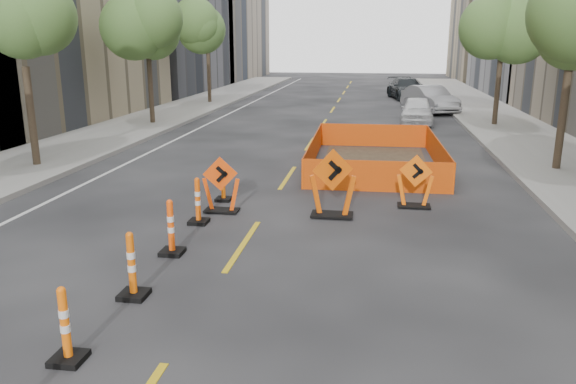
% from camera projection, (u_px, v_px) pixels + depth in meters
% --- Properties ---
extents(ground_plane, '(140.00, 140.00, 0.00)m').
position_uv_depth(ground_plane, '(177.00, 344.00, 7.80)').
color(ground_plane, black).
extents(sidewalk_left, '(4.00, 90.00, 0.15)m').
position_uv_depth(sidewalk_left, '(54.00, 154.00, 20.56)').
color(sidewalk_left, gray).
rests_on(sidewalk_left, ground).
extents(sidewalk_right, '(4.00, 90.00, 0.15)m').
position_uv_depth(sidewalk_right, '(576.00, 171.00, 17.90)').
color(sidewalk_right, gray).
rests_on(sidewalk_right, ground).
extents(bld_left_d, '(12.00, 16.00, 14.00)m').
position_uv_depth(bld_left_d, '(137.00, 4.00, 45.90)').
color(bld_left_d, '#4C4C51').
rests_on(bld_left_d, ground).
extents(bld_right_e, '(12.00, 14.00, 16.00)m').
position_uv_depth(bld_right_e, '(517.00, 3.00, 59.13)').
color(bld_right_e, tan).
rests_on(bld_right_e, ground).
extents(tree_l_b, '(2.80, 2.80, 5.95)m').
position_uv_depth(tree_l_b, '(21.00, 26.00, 17.41)').
color(tree_l_b, '#382B1E').
rests_on(tree_l_b, ground).
extents(tree_l_c, '(2.80, 2.80, 5.95)m').
position_uv_depth(tree_l_c, '(147.00, 32.00, 26.95)').
color(tree_l_c, '#382B1E').
rests_on(tree_l_c, ground).
extents(tree_l_d, '(2.80, 2.80, 5.95)m').
position_uv_depth(tree_l_d, '(207.00, 34.00, 36.49)').
color(tree_l_d, '#382B1E').
rests_on(tree_l_d, ground).
extents(tree_r_b, '(2.80, 2.80, 5.95)m').
position_uv_depth(tree_r_b, '(574.00, 26.00, 16.83)').
color(tree_r_b, '#382B1E').
rests_on(tree_r_b, ground).
extents(tree_r_c, '(2.80, 2.80, 5.95)m').
position_uv_depth(tree_r_c, '(503.00, 31.00, 26.38)').
color(tree_r_c, '#382B1E').
rests_on(tree_r_c, ground).
extents(channelizer_2, '(0.42, 0.42, 1.07)m').
position_uv_depth(channelizer_2, '(65.00, 325.00, 7.25)').
color(channelizer_2, '#F9650A').
rests_on(channelizer_2, ground).
extents(channelizer_3, '(0.45, 0.45, 1.13)m').
position_uv_depth(channelizer_3, '(132.00, 265.00, 9.09)').
color(channelizer_3, '#E45C09').
rests_on(channelizer_3, ground).
extents(channelizer_4, '(0.44, 0.44, 1.12)m').
position_uv_depth(channelizer_4, '(171.00, 227.00, 10.96)').
color(channelizer_4, '#FF4E0A').
rests_on(channelizer_4, ground).
extents(channelizer_5, '(0.43, 0.43, 1.09)m').
position_uv_depth(channelizer_5, '(198.00, 201.00, 12.84)').
color(channelizer_5, '#EA5309').
rests_on(channelizer_5, ground).
extents(channelizer_6, '(0.40, 0.40, 1.02)m').
position_uv_depth(channelizer_6, '(223.00, 182.00, 14.70)').
color(channelizer_6, '#D75909').
rests_on(channelizer_6, ground).
extents(chevron_sign_left, '(1.06, 0.82, 1.39)m').
position_uv_depth(chevron_sign_left, '(221.00, 185.00, 13.67)').
color(chevron_sign_left, '#F5470A').
rests_on(chevron_sign_left, ground).
extents(chevron_sign_center, '(1.28, 1.06, 1.66)m').
position_uv_depth(chevron_sign_center, '(333.00, 183.00, 13.25)').
color(chevron_sign_center, '#DF5209').
rests_on(chevron_sign_center, ground).
extents(chevron_sign_right, '(1.01, 0.73, 1.36)m').
position_uv_depth(chevron_sign_right, '(415.00, 181.00, 14.06)').
color(chevron_sign_right, '#FF630A').
rests_on(chevron_sign_right, ground).
extents(safety_fence, '(4.33, 7.19, 0.89)m').
position_uv_depth(safety_fence, '(375.00, 152.00, 18.99)').
color(safety_fence, '#D7540B').
rests_on(safety_fence, ground).
extents(parked_car_near, '(1.85, 4.05, 1.35)m').
position_uv_depth(parked_car_near, '(417.00, 110.00, 28.52)').
color(parked_car_near, silver).
rests_on(parked_car_near, ground).
extents(parked_car_mid, '(3.29, 4.99, 1.55)m').
position_uv_depth(parked_car_mid, '(430.00, 99.00, 33.05)').
color(parked_car_mid, gray).
rests_on(parked_car_mid, ground).
extents(parked_car_far, '(3.05, 5.49, 1.51)m').
position_uv_depth(parked_car_far, '(406.00, 89.00, 40.68)').
color(parked_car_far, black).
rests_on(parked_car_far, ground).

